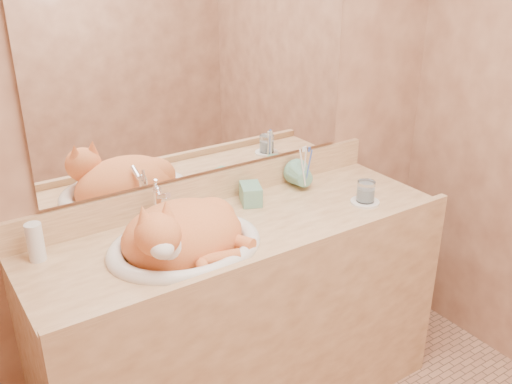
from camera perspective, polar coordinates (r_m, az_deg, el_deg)
wall_back at (r=2.19m, az=-5.30°, el=8.66°), size 2.40×0.02×2.50m
vanity_counter at (r=2.34m, az=-1.20°, el=-12.80°), size 1.60×0.55×0.85m
mirror at (r=2.14m, az=-5.29°, el=12.20°), size 1.30×0.02×0.80m
sink_basin at (r=1.95m, az=-7.21°, el=-3.41°), size 0.56×0.48×0.17m
faucet at (r=2.12m, az=-9.74°, el=-1.23°), size 0.06×0.12×0.17m
cat at (r=1.94m, az=-7.54°, el=-3.92°), size 0.46×0.39×0.23m
soap_dispenser at (r=2.21m, az=-0.27°, el=0.33°), size 0.10×0.10×0.17m
toothbrush_cup at (r=2.38m, az=4.96°, el=1.12°), size 0.14×0.14×0.11m
toothbrushes at (r=2.35m, az=5.02°, el=2.67°), size 0.03×0.03×0.20m
saucer at (r=2.33m, az=10.84°, el=-0.99°), size 0.12×0.12×0.01m
water_glass at (r=2.32m, az=10.92°, el=0.06°), size 0.07×0.07×0.08m
lotion_bottle at (r=2.01m, az=-21.20°, el=-4.69°), size 0.06×0.06×0.13m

